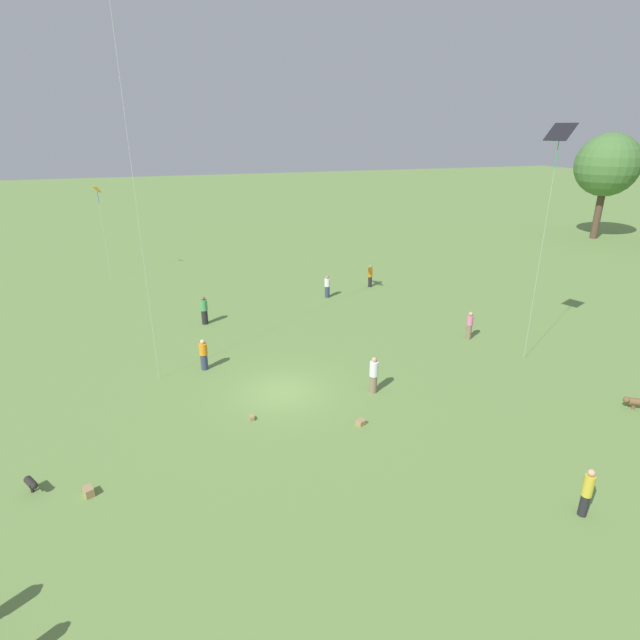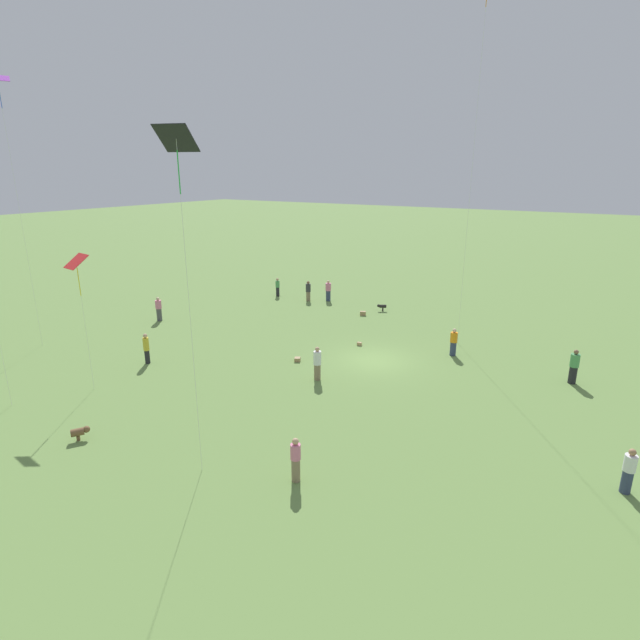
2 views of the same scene
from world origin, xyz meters
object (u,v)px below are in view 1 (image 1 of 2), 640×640
Objects in this scene: dog_0 at (32,484)px; person_8 at (327,287)px; person_5 at (204,311)px; picnic_bag_1 at (361,422)px; person_0 at (374,375)px; kite_2 at (559,139)px; kite_4 at (98,195)px; dog_1 at (632,401)px; person_2 at (370,276)px; person_6 at (587,492)px; person_4 at (204,355)px; picnic_bag_0 at (88,491)px; person_7 at (470,325)px; picnic_bag_2 at (252,418)px.

person_8 is at bearing -165.73° from dog_0.
picnic_bag_1 is at bearing -20.88° from person_5.
kite_2 is (-0.74, 9.23, 10.27)m from person_0.
dog_1 is at bearing -127.60° from kite_4.
person_2 is 25.19m from person_6.
person_0 is 1.03× the size of person_6.
person_6 reaches higher than person_4.
kite_2 reaches higher than dog_1.
person_8 is at bearing 139.94° from picnic_bag_0.
person_5 is 1.03× the size of person_6.
person_4 is at bearing 105.63° from person_6.
person_4 reaches higher than dog_1.
person_0 is 2.99m from picnic_bag_1.
dog_0 is at bearing 136.12° from person_7.
person_6 is at bearing 127.12° from dog_0.
person_5 is 23.52m from dog_1.
person_4 is at bearing -142.47° from picnic_bag_1.
person_7 is at bearing 45.94° from dog_1.
dog_0 is (18.16, -20.55, -0.49)m from person_2.
picnic_bag_0 is at bearing 138.26° from person_6.
person_5 is at bearing -46.79° from person_4.
kite_2 is at bearing -122.86° from kite_4.
person_7 is at bearing 50.19° from person_6.
picnic_bag_0 is at bearing 126.98° from dog_0.
dog_0 is (6.78, -21.86, -0.46)m from person_7.
picnic_bag_2 is (16.01, -12.58, -0.78)m from person_2.
person_0 is 1.09× the size of person_4.
person_5 reaches higher than dog_0.
person_4 reaches higher than dog_0.
dog_1 is (2.29, 24.15, -0.02)m from dog_0.
dog_0 is (16.75, -16.50, -0.43)m from person_8.
person_2 is at bearing -93.29° from person_4.
person_5 is 12.07m from picnic_bag_2.
person_5 reaches higher than picnic_bag_1.
person_7 reaches higher than picnic_bag_2.
person_2 is 0.15× the size of kite_2.
picnic_bag_0 is (3.44, -12.08, -0.75)m from person_0.
picnic_bag_2 is at bearing -37.46° from person_5.
kite_4 reaches higher than person_4.
dog_0 is at bearing -111.87° from picnic_bag_0.
person_0 is at bearing 159.91° from dog_0.
person_6 is at bearing -140.43° from kite_4.
person_4 is at bearing -46.90° from person_5.
person_5 reaches higher than person_6.
person_7 is 10.92m from kite_2.
person_6 is at bearing 68.29° from picnic_bag_0.
dog_1 is 12.18m from picnic_bag_1.
kite_2 is 1.61× the size of kite_4.
person_2 is 4.29m from person_8.
person_6 is 6.21× the size of picnic_bag_2.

